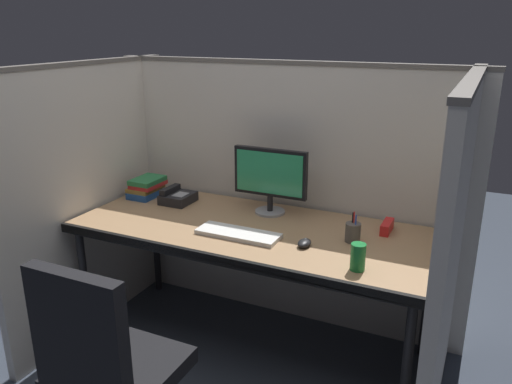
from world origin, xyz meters
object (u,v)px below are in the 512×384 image
Objects in this scene: red_stapler at (387,227)px; soda_can at (358,257)px; desk_phone at (177,197)px; keyboard_main at (238,234)px; pen_cup at (353,232)px; computer_mouse at (304,243)px; book_stack at (147,187)px; desk at (251,236)px; monitor_center at (270,177)px.

red_stapler is 0.49m from soda_can.
soda_can is (-0.03, -0.49, 0.03)m from red_stapler.
desk_phone is at bearing -176.83° from red_stapler.
keyboard_main is 2.83× the size of pen_cup.
book_stack reaches higher than computer_mouse.
keyboard_main reaches higher than desk.
monitor_center reaches higher than desk_phone.
red_stapler is 1.23× the size of soda_can.
book_stack is 1.50× the size of pen_cup.
desk is at bearing -13.65° from book_stack.
monitor_center is 2.83× the size of pen_cup.
computer_mouse is at bearing -17.37° from desk.
soda_can is at bearing -20.95° from desk.
computer_mouse is (0.34, -0.11, 0.07)m from desk.
monitor_center is 3.52× the size of soda_can.
desk is 12.67× the size of red_stapler.
computer_mouse is at bearing -14.75° from book_stack.
soda_can is at bearing -16.91° from book_stack.
pen_cup is 0.31m from soda_can.
book_stack is at bearing -178.12° from red_stapler.
keyboard_main is at bearing -91.90° from monitor_center.
book_stack reaches higher than keyboard_main.
red_stapler reaches higher than computer_mouse.
book_stack reaches higher than desk.
desk_phone is (-0.57, 0.30, 0.02)m from keyboard_main.
red_stapler is (1.48, 0.05, -0.03)m from book_stack.
monitor_center is 0.59m from pen_cup.
desk is 0.36m from computer_mouse.
computer_mouse is 1.19m from book_stack.
keyboard_main is 0.57m from pen_cup.
monitor_center reaches higher than soda_can.
pen_cup is at bearing 108.67° from soda_can.
pen_cup is at bearing -6.17° from book_stack.
keyboard_main is at bearing -21.87° from book_stack.
computer_mouse is 0.33m from soda_can.
computer_mouse is 0.51× the size of desk_phone.
computer_mouse is at bearing 3.21° from keyboard_main.
pen_cup is at bearing 18.08° from keyboard_main.
pen_cup is (0.54, 0.18, 0.04)m from keyboard_main.
monitor_center is 2.87× the size of red_stapler.
desk is at bearing -159.53° from red_stapler.
soda_can reaches higher than desk_phone.
red_stapler is at bearing 56.45° from pen_cup.
desk_phone is at bearing 160.87° from soda_can.
pen_cup reaches higher than keyboard_main.
book_stack is at bearing 175.14° from desk_phone.
book_stack is at bearing 163.09° from soda_can.
computer_mouse is 0.79× the size of soda_can.
soda_can is (0.64, -0.12, 0.05)m from keyboard_main.
book_stack is 1.52× the size of red_stapler.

